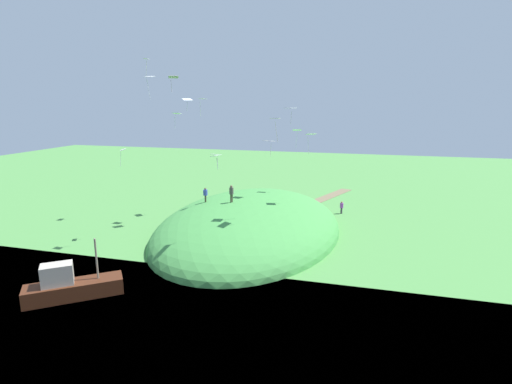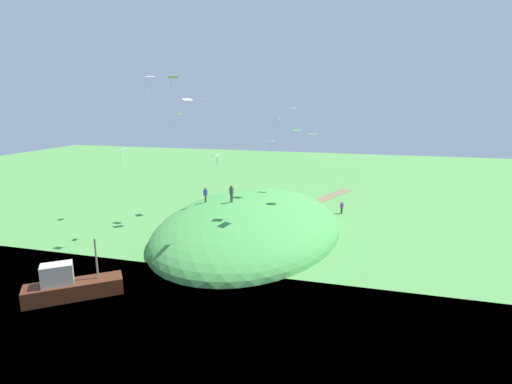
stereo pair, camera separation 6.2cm
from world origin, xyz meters
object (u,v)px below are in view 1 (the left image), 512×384
Objects in this scene: person_walking_path at (342,206)px; kite_6 at (177,114)px; boat_on_lake at (71,286)px; kite_12 at (297,131)px; mooring_post at (191,265)px; kite_11 at (216,156)px; kite_8 at (146,60)px; kite_0 at (215,155)px; kite_13 at (269,141)px; kite_1 at (311,135)px; kite_9 at (123,151)px; person_near_shore at (231,192)px; person_watching_kites at (205,193)px; kite_2 at (291,109)px; kite_7 at (173,78)px; kite_5 at (202,100)px; kite_4 at (275,120)px; kite_3 at (149,78)px; kite_10 at (187,100)px.

kite_6 reaches higher than person_walking_path.
kite_12 is at bearing -154.36° from boat_on_lake.
kite_11 is at bearing -35.31° from mooring_post.
kite_0 is at bearing -111.21° from kite_8.
kite_11 is 0.70× the size of kite_13.
kite_9 is at bearing 108.73° from kite_1.
person_near_shore is 0.84× the size of kite_1.
person_watching_kites is 0.92× the size of kite_0.
person_near_shore is 1.00× the size of kite_6.
person_near_shore is 11.81m from kite_6.
kite_2 is at bearing -172.93° from boat_on_lake.
person_near_shore is at bearing -15.64° from kite_7.
kite_13 is at bearing -153.44° from boat_on_lake.
kite_5 is 16.58m from kite_7.
kite_1 is (2.82, -7.84, 5.88)m from person_near_shore.
kite_4 is 2.75× the size of mooring_post.
kite_4 reaches higher than boat_on_lake.
boat_on_lake is 19.94m from kite_3.
kite_8 is at bearing 83.30° from kite_1.
kite_8 is at bearing 11.03° from kite_9.
mooring_post is (-11.05, -1.86, -7.91)m from kite_0.
kite_3 is (12.84, 0.02, 15.26)m from boat_on_lake.
kite_13 is at bearing 27.01° from kite_2.
kite_4 is (1.18, -11.95, -3.82)m from kite_3.
boat_on_lake is at bearing -0.59° from person_walking_path.
person_near_shore is 9.59m from kite_4.
person_near_shore is at bearing -11.98° from person_walking_path.
kite_1 reaches higher than person_walking_path.
kite_7 is at bearing 18.98° from person_near_shore.
kite_10 is (19.87, -0.56, 13.30)m from boat_on_lake.
kite_7 is at bearing 155.77° from kite_13.
boat_on_lake is 33.24m from person_walking_path.
kite_3 is 1.22× the size of kite_13.
kite_1 is at bearing 12.07° from person_walking_path.
kite_7 is at bearing -118.64° from kite_9.
kite_2 is at bearing -89.36° from kite_9.
kite_0 is at bearing 0.48° from kite_7.
kite_7 is 11.91m from kite_10.
boat_on_lake is 16.04m from kite_9.
kite_7 is 0.62× the size of kite_8.
kite_3 is (-15.34, 17.63, 15.14)m from person_walking_path.
mooring_post is (-13.63, 3.54, -9.33)m from kite_13.
kite_4 is at bearing 178.37° from kite_12.
kite_7 reaches higher than kite_0.
kite_4 reaches higher than kite_13.
boat_on_lake is 4.49× the size of kite_2.
kite_0 is 10.49m from kite_1.
kite_6 is (3.94, 7.88, 7.87)m from person_near_shore.
kite_10 is (3.22, 6.16, 9.47)m from person_near_shore.
kite_7 reaches higher than person_watching_kites.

